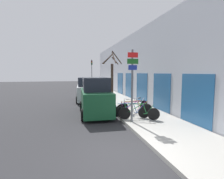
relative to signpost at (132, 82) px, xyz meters
The scene contains 14 objects.
ground_plane 8.40m from the signpost, 99.65° to the left, with size 80.00×80.00×0.00m, color #28282B.
sidewalk_curb 11.07m from the signpost, 83.43° to the left, with size 3.20×32.00×0.15m.
building_facade 11.14m from the signpost, 74.37° to the left, with size 0.23×32.00×6.50m.
signpost is the anchor object (origin of this frame).
bicycle_0 1.79m from the signpost, 28.79° to the left, with size 2.11×0.83×0.92m.
bicycle_1 1.90m from the signpost, 80.26° to the left, with size 2.12×0.83×0.85m.
bicycle_2 2.15m from the signpost, 65.58° to the left, with size 2.27×0.60×0.89m.
bicycle_3 2.52m from the signpost, 65.36° to the left, with size 2.22×0.53×0.84m.
bicycle_4 2.90m from the signpost, 65.94° to the left, with size 2.25×0.96×0.92m.
parked_car_0 3.20m from the signpost, 120.89° to the left, with size 2.05×4.32×2.41m.
parked_car_1 8.57m from the signpost, 100.33° to the left, with size 2.26×4.68×2.25m.
pedestrian_near 11.30m from the signpost, 82.93° to the left, with size 0.46×0.40×1.78m.
street_tree 4.82m from the signpost, 88.73° to the left, with size 1.56×1.78×4.24m.
traffic_light 18.10m from the signpost, 89.58° to the left, with size 0.20×0.30×4.50m.
Camera 1 is at (-1.74, -5.23, 2.72)m, focal length 28.00 mm.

